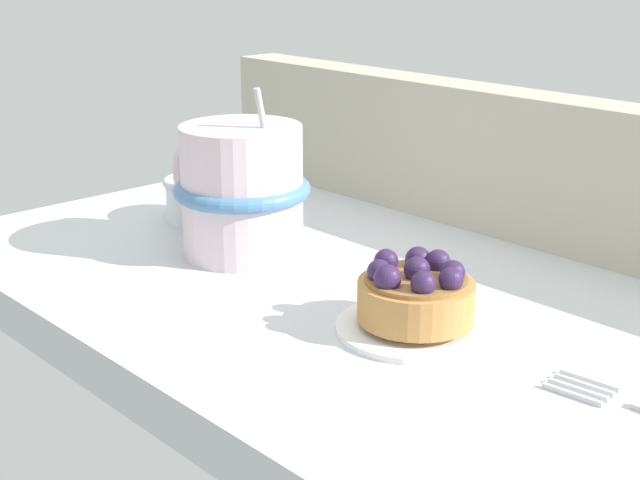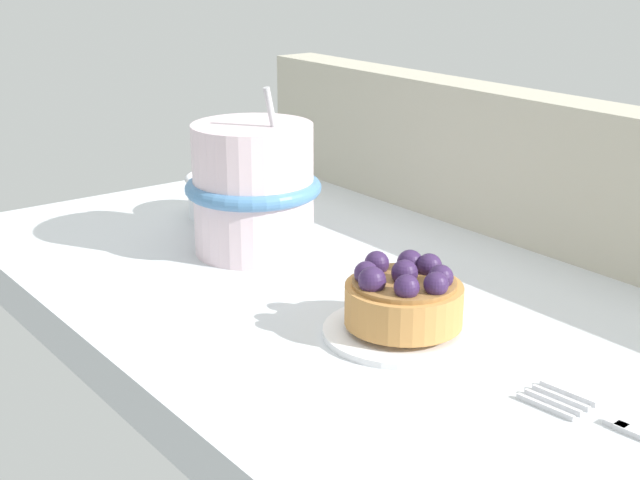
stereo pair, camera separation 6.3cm
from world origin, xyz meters
The scene contains 6 objects.
ground_plane centered at (0.00, 0.00, -1.66)cm, with size 69.61×39.70×3.33cm, color silver.
window_rail_back centered at (0.00, 17.61, 5.96)cm, with size 68.22×4.47×11.92cm, color #B2AD99.
dessert_plate centered at (7.19, -3.57, 0.39)cm, with size 10.13×10.13×0.84cm.
raspberry_tart centered at (7.17, -3.57, 2.59)cm, with size 7.39×7.39×4.15cm.
coffee_mug centered at (-12.21, -2.18, 5.14)cm, with size 14.47×10.68×13.31cm.
sugar_bowl centered at (-21.60, 0.70, 2.05)cm, with size 6.50×6.50×3.81cm.
Camera 1 is at (41.53, -43.97, 23.77)cm, focal length 50.79 mm.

